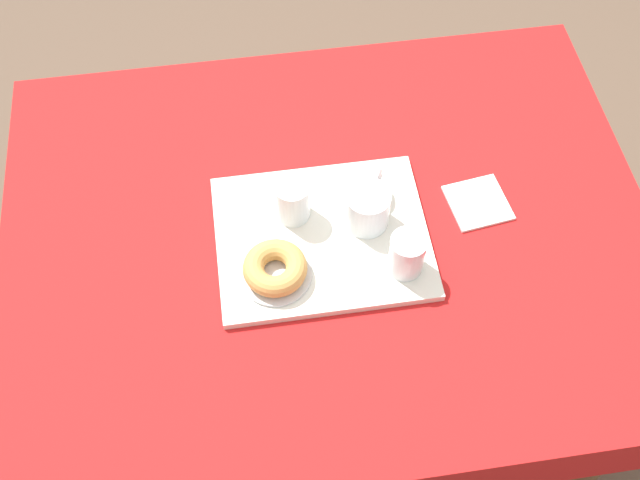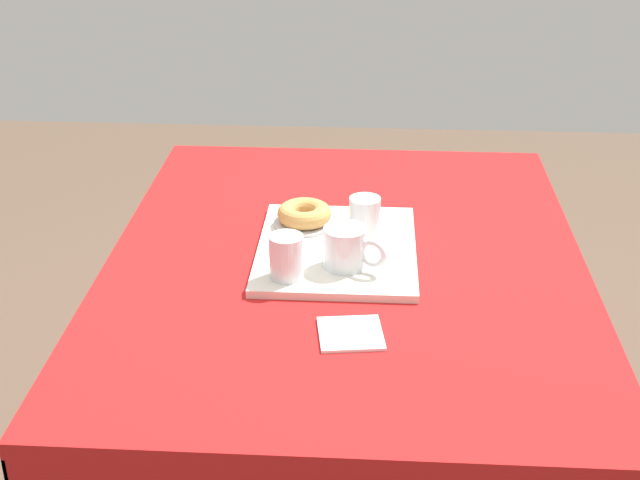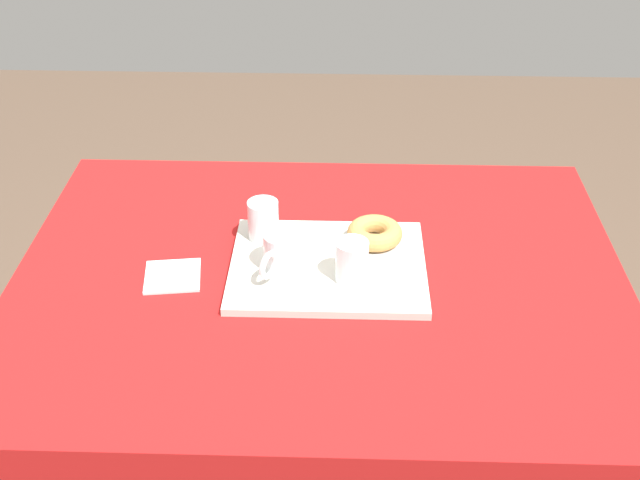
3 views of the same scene
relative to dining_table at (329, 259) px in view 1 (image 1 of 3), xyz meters
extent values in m
plane|color=brown|center=(0.00, 0.00, -0.65)|extent=(6.00, 6.00, 0.00)
cube|color=red|center=(0.00, 0.00, 0.09)|extent=(1.26, 0.98, 0.03)
cube|color=red|center=(0.00, 0.49, 0.01)|extent=(1.26, 0.01, 0.14)
cube|color=red|center=(-0.63, 0.00, 0.01)|extent=(0.01, 0.98, 0.14)
cube|color=red|center=(0.63, 0.00, 0.01)|extent=(0.01, 0.98, 0.14)
cylinder|color=brown|center=(0.54, -0.40, -0.29)|extent=(0.06, 0.06, 0.73)
cylinder|color=brown|center=(-0.54, 0.40, -0.29)|extent=(0.06, 0.06, 0.73)
cylinder|color=brown|center=(0.54, 0.40, -0.29)|extent=(0.06, 0.06, 0.73)
cube|color=silver|center=(-0.02, -0.02, 0.12)|extent=(0.40, 0.33, 0.02)
cylinder|color=white|center=(0.07, 0.00, 0.17)|extent=(0.09, 0.09, 0.08)
cylinder|color=#B27523|center=(0.07, 0.00, 0.16)|extent=(0.07, 0.07, 0.06)
torus|color=white|center=(0.10, 0.06, 0.17)|extent=(0.04, 0.06, 0.06)
cylinder|color=white|center=(-0.06, 0.04, 0.17)|extent=(0.07, 0.07, 0.09)
cylinder|color=silver|center=(-0.06, 0.04, 0.15)|extent=(0.06, 0.06, 0.04)
cylinder|color=white|center=(0.12, -0.11, 0.17)|extent=(0.07, 0.07, 0.09)
cylinder|color=silver|center=(0.12, -0.11, 0.15)|extent=(0.06, 0.06, 0.05)
cylinder|color=silver|center=(-0.11, -0.09, 0.13)|extent=(0.13, 0.13, 0.01)
torus|color=tan|center=(-0.11, -0.09, 0.15)|extent=(0.12, 0.12, 0.04)
cube|color=white|center=(0.30, 0.02, 0.11)|extent=(0.13, 0.13, 0.01)
camera|label=1|loc=(-0.13, -0.78, 1.32)|focal=42.21mm
camera|label=2|loc=(1.64, 0.05, 0.96)|focal=50.41mm
camera|label=3|loc=(-0.04, 1.38, 1.09)|focal=46.30mm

